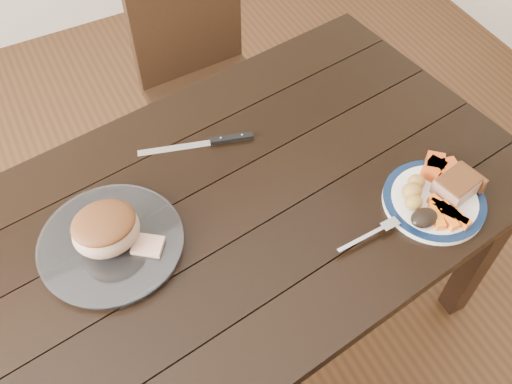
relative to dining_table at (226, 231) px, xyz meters
name	(u,v)px	position (x,y,z in m)	size (l,w,h in m)	color
ground	(234,333)	(0.00, 0.00, -0.66)	(4.00, 4.00, 0.00)	#472B16
dining_table	(226,231)	(0.00, 0.00, 0.00)	(1.71, 1.11, 0.75)	black
chair_far	(204,75)	(0.26, 0.74, -0.13)	(0.44, 0.45, 0.93)	black
dinner_plate	(434,201)	(0.48, -0.23, 0.10)	(0.26, 0.26, 0.02)	white
plate_rim	(435,199)	(0.48, -0.23, 0.11)	(0.26, 0.26, 0.02)	#0B1A37
serving_platter	(112,245)	(-0.29, 0.03, 0.10)	(0.34, 0.34, 0.02)	white
pork_slice	(457,186)	(0.54, -0.23, 0.14)	(0.10, 0.08, 0.04)	#A77866
roasted_potatoes	(414,191)	(0.43, -0.19, 0.13)	(0.09, 0.09, 0.04)	gold
carrot_batons	(447,214)	(0.47, -0.28, 0.12)	(0.08, 0.12, 0.02)	orange
pumpkin_wedges	(438,168)	(0.54, -0.16, 0.13)	(0.09, 0.09, 0.04)	#ED511A
dark_mushroom	(424,218)	(0.41, -0.27, 0.13)	(0.07, 0.05, 0.03)	black
fork	(373,233)	(0.28, -0.24, 0.11)	(0.18, 0.03, 0.00)	silver
roast_joint	(106,231)	(-0.29, 0.03, 0.16)	(0.16, 0.14, 0.10)	tan
cut_slice	(148,246)	(-0.21, -0.03, 0.12)	(0.07, 0.06, 0.02)	tan
carving_knife	(217,141)	(0.08, 0.22, 0.10)	(0.31, 0.11, 0.01)	silver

